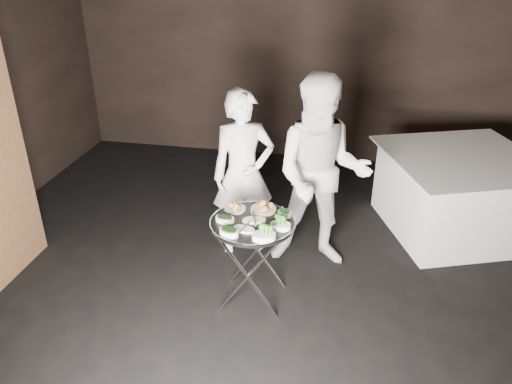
% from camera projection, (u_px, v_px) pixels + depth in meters
% --- Properties ---
extents(floor, '(6.00, 7.00, 0.05)m').
position_uv_depth(floor, '(245.00, 324.00, 4.02)').
color(floor, black).
rests_on(floor, ground).
extents(wall_back, '(6.00, 0.05, 3.00)m').
position_uv_depth(wall_back, '(302.00, 47.00, 6.41)').
color(wall_back, black).
rests_on(wall_back, floor).
extents(tray_stand, '(0.51, 0.43, 0.75)m').
position_uv_depth(tray_stand, '(252.00, 258.00, 4.09)').
color(tray_stand, silver).
rests_on(tray_stand, floor).
extents(serving_tray, '(0.69, 0.69, 0.04)m').
position_uv_depth(serving_tray, '(252.00, 223.00, 3.94)').
color(serving_tray, black).
rests_on(serving_tray, tray_stand).
extents(potato_plate_a, '(0.18, 0.18, 0.06)m').
position_uv_depth(potato_plate_a, '(235.00, 207.00, 4.10)').
color(potato_plate_a, beige).
rests_on(potato_plate_a, serving_tray).
extents(potato_plate_b, '(0.21, 0.21, 0.08)m').
position_uv_depth(potato_plate_b, '(264.00, 207.00, 4.08)').
color(potato_plate_b, beige).
rests_on(potato_plate_b, serving_tray).
extents(greens_bowl, '(0.11, 0.11, 0.07)m').
position_uv_depth(greens_bowl, '(285.00, 213.00, 4.00)').
color(greens_bowl, white).
rests_on(greens_bowl, serving_tray).
extents(asparagus_plate_a, '(0.21, 0.16, 0.04)m').
position_uv_depth(asparagus_plate_a, '(254.00, 219.00, 3.93)').
color(asparagus_plate_a, white).
rests_on(asparagus_plate_a, serving_tray).
extents(asparagus_plate_b, '(0.19, 0.14, 0.04)m').
position_uv_depth(asparagus_plate_b, '(244.00, 228.00, 3.81)').
color(asparagus_plate_b, white).
rests_on(asparagus_plate_b, serving_tray).
extents(spinach_bowl_a, '(0.16, 0.11, 0.06)m').
position_uv_depth(spinach_bowl_a, '(225.00, 218.00, 3.92)').
color(spinach_bowl_a, white).
rests_on(spinach_bowl_a, serving_tray).
extents(spinach_bowl_b, '(0.19, 0.16, 0.07)m').
position_uv_depth(spinach_bowl_b, '(229.00, 231.00, 3.75)').
color(spinach_bowl_b, white).
rests_on(spinach_bowl_b, serving_tray).
extents(broccoli_bowl_a, '(0.17, 0.12, 0.07)m').
position_uv_depth(broccoli_bowl_a, '(281.00, 225.00, 3.83)').
color(broccoli_bowl_a, white).
rests_on(broccoli_bowl_a, serving_tray).
extents(broccoli_bowl_b, '(0.21, 0.18, 0.07)m').
position_uv_depth(broccoli_bowl_b, '(264.00, 235.00, 3.69)').
color(broccoli_bowl_b, white).
rests_on(broccoli_bowl_b, serving_tray).
extents(serving_utensils, '(0.57, 0.42, 0.01)m').
position_uv_depth(serving_utensils, '(256.00, 213.00, 3.97)').
color(serving_utensils, silver).
rests_on(serving_utensils, serving_tray).
extents(waiter_left, '(0.69, 0.58, 1.60)m').
position_uv_depth(waiter_left, '(243.00, 174.00, 4.64)').
color(waiter_left, white).
rests_on(waiter_left, floor).
extents(waiter_right, '(0.92, 0.74, 1.80)m').
position_uv_depth(waiter_right, '(321.00, 175.00, 4.39)').
color(waiter_right, white).
rests_on(waiter_right, floor).
extents(dining_table, '(1.44, 1.44, 0.82)m').
position_uv_depth(dining_table, '(457.00, 194.00, 5.12)').
color(dining_table, white).
rests_on(dining_table, floor).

